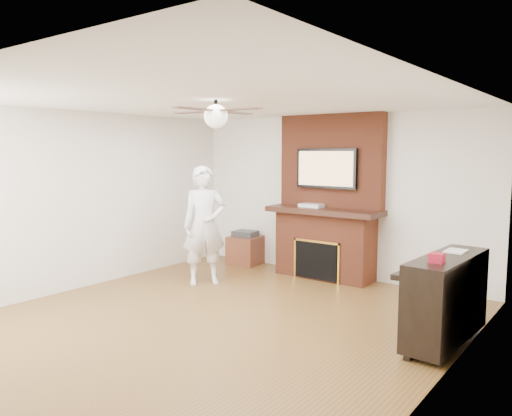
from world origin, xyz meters
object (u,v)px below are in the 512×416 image
Objects in this scene: fireplace at (327,213)px; side_table at (245,249)px; person at (204,225)px; piano at (446,297)px.

fireplace is 1.71m from side_table.
side_table is at bearing 52.47° from person.
fireplace is at bearing 147.06° from piano.
side_table is (-0.31, 1.36, -0.60)m from person.
side_table is at bearing -177.51° from fireplace.
person reaches higher than piano.
side_table is 4.15m from piano.
side_table is (-1.54, -0.07, -0.73)m from fireplace.
person is 3.54m from piano.
person is 1.52m from side_table.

